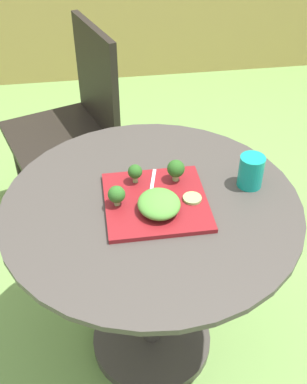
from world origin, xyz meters
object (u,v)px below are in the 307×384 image
object	(u,v)px
drinking_glass	(251,173)
fork	(152,189)
patio_chair	(76,113)
salad_plate	(156,201)

from	to	relation	value
drinking_glass	fork	bearing A→B (deg)	179.21
fork	drinking_glass	bearing A→B (deg)	-0.79
patio_chair	fork	xyz separation A→B (m)	(0.22, -0.81, 0.19)
patio_chair	salad_plate	size ratio (longest dim) A/B	3.09
salad_plate	fork	bearing A→B (deg)	96.08
fork	patio_chair	bearing A→B (deg)	105.40
salad_plate	fork	size ratio (longest dim) A/B	1.90
patio_chair	drinking_glass	size ratio (longest dim) A/B	9.00
salad_plate	drinking_glass	world-z (taller)	drinking_glass
salad_plate	fork	world-z (taller)	fork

